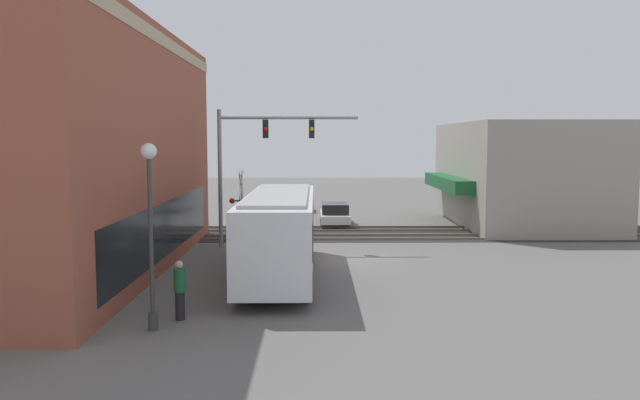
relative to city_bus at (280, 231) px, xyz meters
name	(u,v)px	position (x,y,z in m)	size (l,w,h in m)	color
ground_plane	(348,260)	(3.32, -2.80, -1.81)	(120.00, 120.00, 0.00)	#605E5B
brick_building	(39,150)	(1.46, 9.79, 3.09)	(19.96, 10.26, 9.80)	brown
shop_building	(519,174)	(15.39, -14.26, 1.36)	(13.73, 9.19, 6.35)	gray
city_bus	(280,231)	(0.00, 0.00, 0.00)	(11.11, 2.59, 3.27)	silver
traffic_signal_gantry	(258,148)	(6.86, 1.45, 3.09)	(0.42, 6.88, 6.77)	gray
crossing_signal	(241,201)	(6.78, 2.28, 0.49)	(1.41, 1.18, 3.81)	gray
streetlamp	(150,220)	(-6.83, 3.16, 1.29)	(0.44, 0.44, 5.21)	#38383A
rail_track_near	(342,238)	(9.32, -2.80, -1.78)	(2.60, 60.00, 0.15)	#332D28
rail_track_far	(339,230)	(12.52, -2.80, -1.78)	(2.60, 60.00, 0.15)	#332D28
parked_car_white	(335,215)	(14.82, -2.60, -1.17)	(4.29, 1.82, 1.37)	silver
parked_car_silver	(297,202)	(22.66, 0.00, -1.16)	(4.39, 1.82, 1.38)	#B7B7BC
pedestrian_by_lamp	(180,290)	(-5.81, 2.63, -0.90)	(0.34, 0.34, 1.77)	black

